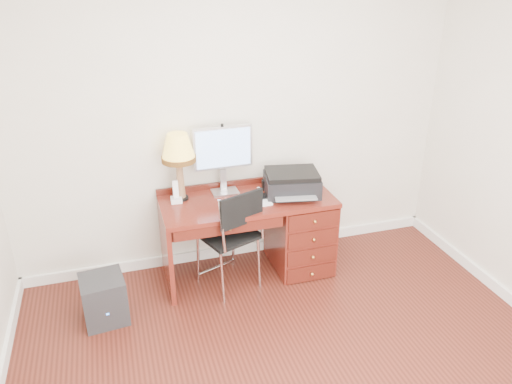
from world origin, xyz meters
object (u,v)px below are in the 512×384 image
object	(u,v)px
printer	(292,183)
desk	(281,227)
phone	(176,196)
chair	(229,230)
equipment_box	(104,299)
monitor	(223,151)
leg_lamp	(178,152)

from	to	relation	value
printer	desk	bearing A→B (deg)	-172.64
phone	chair	xyz separation A→B (m)	(0.38, -0.32, -0.23)
desk	equipment_box	size ratio (longest dim) A/B	3.89
phone	equipment_box	size ratio (longest dim) A/B	0.51
printer	monitor	bearing A→B (deg)	169.81
equipment_box	desk	bearing A→B (deg)	4.75
leg_lamp	equipment_box	bearing A→B (deg)	-146.71
leg_lamp	chair	world-z (taller)	leg_lamp
phone	chair	distance (m)	0.55
leg_lamp	printer	bearing A→B (deg)	-9.86
leg_lamp	equipment_box	xyz separation A→B (m)	(-0.73, -0.48, -0.99)
leg_lamp	chair	distance (m)	0.78
monitor	chair	distance (m)	0.69
desk	monitor	world-z (taller)	monitor
desk	leg_lamp	world-z (taller)	leg_lamp
printer	equipment_box	bearing A→B (deg)	-158.80
printer	phone	distance (m)	1.02
desk	phone	xyz separation A→B (m)	(-0.92, 0.12, 0.40)
printer	phone	size ratio (longest dim) A/B	2.69
monitor	leg_lamp	xyz separation A→B (m)	(-0.39, -0.05, 0.06)
monitor	leg_lamp	world-z (taller)	monitor
printer	equipment_box	world-z (taller)	printer
phone	desk	bearing A→B (deg)	-4.38
printer	equipment_box	xyz separation A→B (m)	(-1.69, -0.31, -0.66)
desk	chair	world-z (taller)	chair
phone	printer	bearing A→B (deg)	-4.05
monitor	equipment_box	xyz separation A→B (m)	(-1.13, -0.53, -0.94)
desk	chair	distance (m)	0.60
leg_lamp	equipment_box	distance (m)	1.32
chair	printer	bearing A→B (deg)	-3.01
leg_lamp	chair	xyz separation A→B (m)	(0.33, -0.36, -0.60)
desk	phone	distance (m)	1.01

